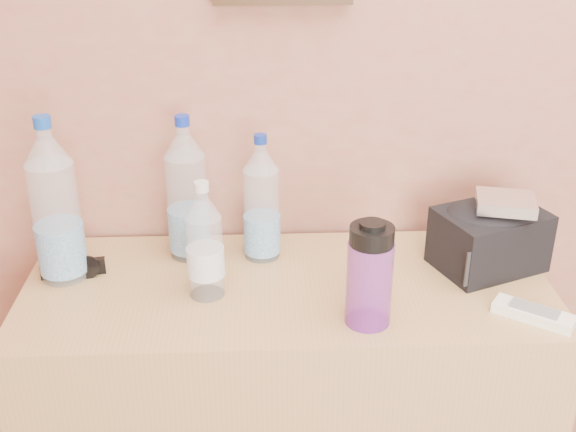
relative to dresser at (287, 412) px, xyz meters
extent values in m
cube|color=#A67E5A|center=(0.00, 0.00, 0.00)|extent=(1.15, 0.48, 0.72)
cylinder|color=silver|center=(-0.49, 0.06, 0.52)|extent=(0.10, 0.10, 0.32)
cylinder|color=#1348B0|center=(-0.49, 0.06, 0.72)|extent=(0.04, 0.04, 0.02)
cylinder|color=#CEE7F8|center=(-0.22, 0.15, 0.51)|extent=(0.09, 0.09, 0.30)
cylinder|color=#102EAF|center=(-0.22, 0.15, 0.69)|extent=(0.03, 0.03, 0.02)
cylinder|color=white|center=(-0.05, 0.13, 0.49)|extent=(0.08, 0.08, 0.26)
cylinder|color=#102C96|center=(-0.05, 0.13, 0.65)|extent=(0.03, 0.03, 0.02)
cylinder|color=white|center=(-0.17, -0.03, 0.47)|extent=(0.07, 0.07, 0.22)
cylinder|color=silver|center=(-0.17, -0.03, 0.61)|extent=(0.03, 0.03, 0.02)
cylinder|color=purple|center=(0.15, -0.15, 0.45)|extent=(0.09, 0.09, 0.18)
cylinder|color=black|center=(0.15, -0.15, 0.56)|extent=(0.09, 0.09, 0.05)
cube|color=white|center=(0.49, -0.15, 0.37)|extent=(0.16, 0.13, 0.02)
cube|color=silver|center=(0.47, 0.04, 0.53)|extent=(0.14, 0.13, 0.03)
camera|label=1|loc=(-0.06, -1.35, 1.18)|focal=45.00mm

